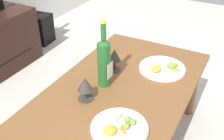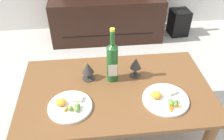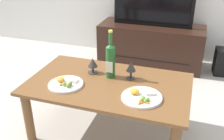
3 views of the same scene
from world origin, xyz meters
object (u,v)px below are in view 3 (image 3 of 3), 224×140
(tv_screen, at_px, (153,3))
(wine_bottle, at_px, (111,59))
(tv_stand, at_px, (150,45))
(floor_speaker, at_px, (224,62))
(dinner_plate_right, at_px, (142,97))
(dining_table, at_px, (108,92))
(dinner_plate_left, at_px, (66,84))
(goblet_left, at_px, (93,63))
(goblet_right, at_px, (131,67))

(tv_screen, bearing_deg, wine_bottle, -93.29)
(tv_stand, xyz_separation_m, floor_speaker, (0.89, -0.02, -0.10))
(wine_bottle, bearing_deg, tv_screen, 86.71)
(wine_bottle, bearing_deg, dinner_plate_right, -37.71)
(dining_table, bearing_deg, floor_speaker, 56.58)
(tv_stand, height_order, floor_speaker, tv_stand)
(dinner_plate_left, bearing_deg, wine_bottle, 40.15)
(dining_table, bearing_deg, tv_stand, 87.48)
(dining_table, relative_size, wine_bottle, 3.20)
(dining_table, height_order, wine_bottle, wine_bottle)
(dinner_plate_right, bearing_deg, goblet_left, 151.15)
(tv_screen, height_order, dinner_plate_right, tv_screen)
(dinner_plate_right, bearing_deg, dinner_plate_left, 179.90)
(tv_stand, bearing_deg, goblet_right, -86.57)
(tv_stand, relative_size, goblet_right, 8.82)
(wine_bottle, distance_m, goblet_left, 0.17)
(dinner_plate_left, relative_size, dinner_plate_right, 0.93)
(goblet_left, bearing_deg, dinner_plate_left, -114.61)
(floor_speaker, distance_m, goblet_left, 1.79)
(tv_stand, relative_size, wine_bottle, 3.35)
(tv_screen, relative_size, wine_bottle, 2.49)
(floor_speaker, bearing_deg, dinner_plate_right, -117.85)
(dinner_plate_right, bearing_deg, floor_speaker, 67.15)
(tv_stand, xyz_separation_m, goblet_left, (-0.24, -1.35, 0.30))
(tv_stand, distance_m, tv_screen, 0.53)
(goblet_right, height_order, dinner_plate_right, goblet_right)
(dining_table, xyz_separation_m, goblet_left, (-0.17, 0.12, 0.16))
(goblet_left, relative_size, dinner_plate_right, 0.46)
(dining_table, xyz_separation_m, floor_speaker, (0.96, 1.45, -0.24))
(floor_speaker, bearing_deg, tv_stand, 173.72)
(goblet_left, height_order, dinner_plate_right, goblet_left)
(tv_screen, height_order, wine_bottle, tv_screen)
(floor_speaker, bearing_deg, dining_table, -128.43)
(floor_speaker, xyz_separation_m, goblet_right, (-0.81, -1.33, 0.41))
(wine_bottle, xyz_separation_m, dinner_plate_right, (0.30, -0.23, -0.14))
(floor_speaker, height_order, goblet_right, goblet_right)
(floor_speaker, relative_size, goblet_right, 2.16)
(goblet_right, xyz_separation_m, dinner_plate_left, (-0.44, -0.25, -0.09))
(goblet_left, distance_m, dinner_plate_right, 0.53)
(goblet_right, bearing_deg, goblet_left, 180.00)
(goblet_left, relative_size, dinner_plate_left, 0.49)
(dining_table, relative_size, floor_speaker, 3.89)
(dining_table, bearing_deg, goblet_right, 39.01)
(goblet_left, xyz_separation_m, goblet_right, (0.32, -0.00, 0.01))
(dinner_plate_left, bearing_deg, dining_table, 25.05)
(tv_screen, relative_size, floor_speaker, 3.03)
(goblet_left, bearing_deg, goblet_right, -0.00)
(floor_speaker, xyz_separation_m, wine_bottle, (-0.97, -1.35, 0.47))
(tv_screen, relative_size, goblet_left, 7.35)
(dining_table, distance_m, goblet_left, 0.27)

